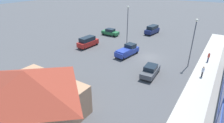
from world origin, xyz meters
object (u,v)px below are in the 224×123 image
sedan_green (110,32)px  suv_navy (152,30)px  light_pole_near_platform (193,38)px  suv_red (88,42)px  station_building (29,94)px  pedestrian_waiting_far (203,71)px  pickup_blue (127,51)px  light_pole_lot_center (128,22)px  sedan_charcoal (150,71)px  pedestrian_on_platform (209,57)px

sedan_green → suv_navy: 11.26m
sedan_green → light_pole_near_platform: bearing=159.7°
suv_red → light_pole_near_platform: bearing=-174.4°
sedan_green → station_building: bearing=108.4°
pedestrian_waiting_far → suv_navy: (15.18, -18.31, -0.13)m
pickup_blue → suv_red: size_ratio=1.12×
station_building → pickup_blue: size_ratio=1.87×
pedestrian_waiting_far → light_pole_lot_center: (16.28, -6.37, 4.04)m
pickup_blue → sedan_green: (10.21, -9.37, -0.15)m
sedan_charcoal → light_pole_near_platform: light_pole_near_platform is taller
pedestrian_on_platform → light_pole_lot_center: 16.76m
pedestrian_waiting_far → pickup_blue: 13.64m
sedan_charcoal → sedan_green: (16.98, -14.43, 0.00)m
sedan_green → suv_navy: suv_navy is taller
sedan_charcoal → light_pole_lot_center: 14.34m
pedestrian_waiting_far → light_pole_lot_center: light_pole_lot_center is taller
pedestrian_on_platform → station_building: bearing=61.3°
pickup_blue → suv_navy: size_ratio=1.10×
light_pole_lot_center → pedestrian_waiting_far: bearing=158.6°
pedestrian_on_platform → sedan_charcoal: size_ratio=0.37×
pickup_blue → sedan_charcoal: size_ratio=1.22×
suv_red → light_pole_lot_center: (-6.80, -5.17, 4.17)m
pickup_blue → light_pole_near_platform: size_ratio=0.70×
sedan_charcoal → light_pole_lot_center: light_pole_lot_center is taller
pedestrian_waiting_far → sedan_charcoal: 7.60m
suv_navy → light_pole_lot_center: light_pole_lot_center is taller
station_building → sedan_green: (9.95, -29.91, -2.08)m
suv_navy → pedestrian_on_platform: bearing=141.6°
pedestrian_on_platform → suv_navy: (15.16, -12.01, -0.13)m
suv_navy → sedan_green: bearing=40.4°
suv_navy → suv_red: bearing=65.2°
suv_red → sedan_charcoal: 16.94m
pedestrian_on_platform → pickup_blue: pickup_blue is taller
pedestrian_waiting_far → light_pole_lot_center: bearing=-21.4°
station_building → sedan_charcoal: 17.13m
pedestrian_on_platform → suv_navy: suv_navy is taller
pickup_blue → light_pole_lot_center: (2.74, -4.72, 4.29)m
pedestrian_on_platform → light_pole_lot_center: bearing=-0.2°
suv_red → sedan_charcoal: size_ratio=1.09×
suv_red → light_pole_lot_center: bearing=-142.8°
pedestrian_waiting_far → suv_navy: suv_navy is taller
pedestrian_waiting_far → light_pole_near_platform: 5.59m
suv_red → sedan_green: bearing=-86.1°
suv_navy → light_pole_near_platform: bearing=129.7°
suv_red → light_pole_near_platform: (-20.47, -2.00, 3.90)m
suv_red → light_pole_lot_center: light_pole_lot_center is taller
light_pole_near_platform → light_pole_lot_center: bearing=-13.1°
pedestrian_waiting_far → sedan_charcoal: pedestrian_waiting_far is taller
pickup_blue → sedan_charcoal: (-6.76, 5.05, -0.15)m
pedestrian_on_platform → light_pole_lot_center: (16.26, -0.07, 4.04)m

